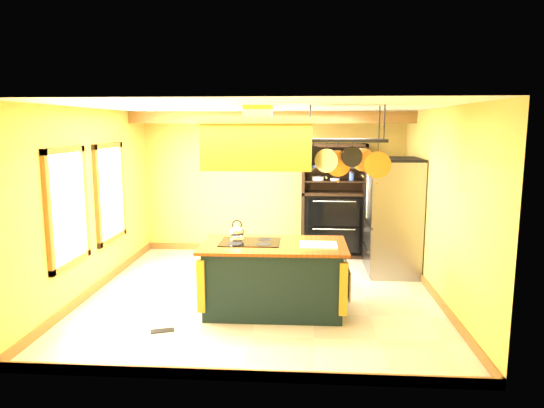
# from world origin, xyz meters

# --- Properties ---
(floor) EXTENTS (5.00, 5.00, 0.00)m
(floor) POSITION_xyz_m (0.00, 0.00, 0.00)
(floor) COLOR beige
(floor) RESTS_ON ground
(ceiling) EXTENTS (5.00, 5.00, 0.00)m
(ceiling) POSITION_xyz_m (0.00, 0.00, 2.70)
(ceiling) COLOR white
(ceiling) RESTS_ON wall_back
(wall_back) EXTENTS (5.00, 0.02, 2.70)m
(wall_back) POSITION_xyz_m (0.00, 2.50, 1.35)
(wall_back) COLOR #DCB150
(wall_back) RESTS_ON floor
(wall_front) EXTENTS (5.00, 0.02, 2.70)m
(wall_front) POSITION_xyz_m (0.00, -2.50, 1.35)
(wall_front) COLOR #DCB150
(wall_front) RESTS_ON floor
(wall_left) EXTENTS (0.02, 5.00, 2.70)m
(wall_left) POSITION_xyz_m (-2.50, 0.00, 1.35)
(wall_left) COLOR #DCB150
(wall_left) RESTS_ON floor
(wall_right) EXTENTS (0.02, 5.00, 2.70)m
(wall_right) POSITION_xyz_m (2.50, 0.00, 1.35)
(wall_right) COLOR #DCB150
(wall_right) RESTS_ON floor
(ceiling_beam) EXTENTS (5.00, 0.15, 0.20)m
(ceiling_beam) POSITION_xyz_m (0.00, 1.70, 2.59)
(ceiling_beam) COLOR olive
(ceiling_beam) RESTS_ON ceiling
(window_near) EXTENTS (0.06, 1.06, 1.56)m
(window_near) POSITION_xyz_m (-2.47, -0.80, 1.40)
(window_near) COLOR olive
(window_near) RESTS_ON wall_left
(window_far) EXTENTS (0.06, 1.06, 1.56)m
(window_far) POSITION_xyz_m (-2.47, 0.60, 1.40)
(window_far) COLOR olive
(window_far) RESTS_ON wall_left
(kitchen_island) EXTENTS (1.91, 1.07, 1.11)m
(kitchen_island) POSITION_xyz_m (0.21, -0.65, 0.47)
(kitchen_island) COLOR #13232D
(kitchen_island) RESTS_ON floor
(range_hood) EXTENTS (1.44, 0.81, 0.80)m
(range_hood) POSITION_xyz_m (0.01, -0.65, 2.25)
(range_hood) COLOR gold
(range_hood) RESTS_ON ceiling
(pot_rack) EXTENTS (1.08, 0.49, 0.90)m
(pot_rack) POSITION_xyz_m (1.13, -0.65, 2.14)
(pot_rack) COLOR black
(pot_rack) RESTS_ON ceiling
(refrigerator) EXTENTS (0.82, 0.97, 1.89)m
(refrigerator) POSITION_xyz_m (2.07, 1.19, 0.92)
(refrigerator) COLOR gray
(refrigerator) RESTS_ON floor
(hutch) EXTENTS (1.20, 0.55, 2.13)m
(hutch) POSITION_xyz_m (1.15, 2.27, 0.84)
(hutch) COLOR black
(hutch) RESTS_ON floor
(floor_register) EXTENTS (0.30, 0.20, 0.01)m
(floor_register) POSITION_xyz_m (-1.09, -1.40, 0.01)
(floor_register) COLOR black
(floor_register) RESTS_ON floor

